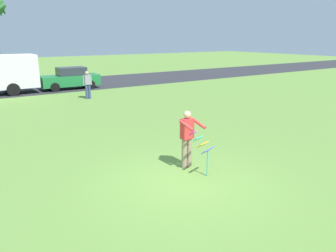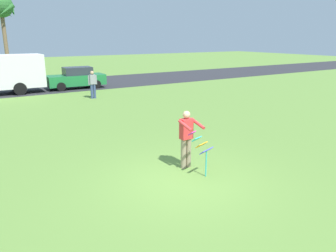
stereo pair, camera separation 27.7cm
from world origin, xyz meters
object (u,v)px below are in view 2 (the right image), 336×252
at_px(kite_held, 202,147).
at_px(parked_car_green, 76,78).
at_px(palm_tree_right_near, 1,9).
at_px(person_kite_flyer, 187,137).
at_px(person_walker_near, 93,84).

height_order(kite_held, parked_car_green, parked_car_green).
distance_m(parked_car_green, palm_tree_right_near, 12.01).
distance_m(person_kite_flyer, person_walker_near, 12.46).
xyz_separation_m(parked_car_green, palm_tree_right_near, (-3.44, 10.14, 5.45)).
relative_size(parked_car_green, palm_tree_right_near, 0.56).
bearing_deg(palm_tree_right_near, parked_car_green, -71.26).
bearing_deg(parked_car_green, kite_held, -95.92).
xyz_separation_m(kite_held, parked_car_green, (1.83, 17.68, -0.07)).
distance_m(person_kite_flyer, parked_car_green, 17.13).
bearing_deg(person_kite_flyer, person_walker_near, 83.01).
relative_size(kite_held, person_walker_near, 0.71).
relative_size(kite_held, palm_tree_right_near, 0.16).
distance_m(kite_held, parked_car_green, 17.78).
bearing_deg(person_walker_near, parked_car_green, 85.58).
xyz_separation_m(person_kite_flyer, palm_tree_right_near, (-1.56, 27.16, 5.27)).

